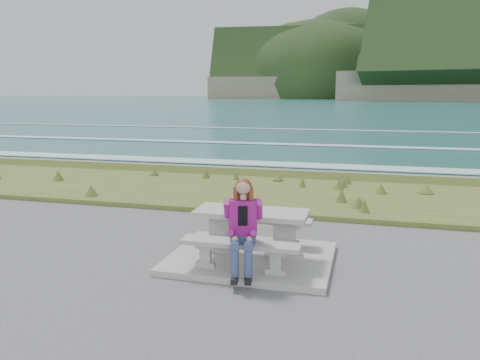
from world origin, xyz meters
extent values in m
cube|color=gray|center=(0.00, 0.00, 0.05)|extent=(2.60, 2.10, 0.10)
cube|color=gray|center=(-0.54, 0.00, 0.14)|extent=(0.62, 0.12, 0.08)
cube|color=gray|center=(-0.54, 0.00, 0.44)|extent=(0.34, 0.09, 0.51)
cube|color=gray|center=(-0.54, 0.00, 0.73)|extent=(0.62, 0.12, 0.08)
cube|color=gray|center=(0.54, 0.00, 0.14)|extent=(0.62, 0.12, 0.08)
cube|color=gray|center=(0.54, 0.00, 0.44)|extent=(0.34, 0.09, 0.51)
cube|color=gray|center=(0.54, 0.00, 0.73)|extent=(0.62, 0.12, 0.08)
cube|color=gray|center=(0.00, 0.00, 0.81)|extent=(1.80, 0.75, 0.08)
cube|color=gray|center=(-0.54, -0.70, 0.14)|extent=(0.30, 0.12, 0.08)
cube|color=gray|center=(-0.54, -0.70, 0.29)|extent=(0.17, 0.09, 0.22)
cube|color=gray|center=(-0.54, -0.70, 0.44)|extent=(0.30, 0.12, 0.08)
cube|color=gray|center=(0.54, -0.70, 0.14)|extent=(0.30, 0.12, 0.08)
cube|color=gray|center=(0.54, -0.70, 0.29)|extent=(0.17, 0.09, 0.22)
cube|color=gray|center=(0.54, -0.70, 0.44)|extent=(0.30, 0.12, 0.08)
cube|color=gray|center=(0.00, -0.70, 0.52)|extent=(1.80, 0.35, 0.07)
cube|color=gray|center=(-0.54, 0.70, 0.14)|extent=(0.30, 0.12, 0.08)
cube|color=gray|center=(-0.54, 0.70, 0.29)|extent=(0.17, 0.09, 0.22)
cube|color=gray|center=(-0.54, 0.70, 0.44)|extent=(0.30, 0.12, 0.08)
cube|color=gray|center=(0.54, 0.70, 0.14)|extent=(0.30, 0.12, 0.08)
cube|color=gray|center=(0.54, 0.70, 0.29)|extent=(0.17, 0.09, 0.22)
cube|color=gray|center=(0.54, 0.70, 0.44)|extent=(0.30, 0.12, 0.08)
cube|color=gray|center=(0.00, 0.70, 0.52)|extent=(1.80, 0.35, 0.07)
cube|color=#324C1C|center=(0.00, 5.00, 0.00)|extent=(160.00, 4.50, 0.22)
cube|color=#69604F|center=(0.00, 7.90, 0.00)|extent=(160.00, 0.80, 2.20)
plane|color=#215D5D|center=(0.00, 430.00, -1.80)|extent=(1600.00, 1600.00, 0.00)
cube|color=white|center=(0.00, 14.00, -1.74)|extent=(220.00, 3.00, 0.06)
cube|color=white|center=(0.00, 22.00, -1.74)|extent=(220.00, 2.00, 0.06)
cube|color=white|center=(0.00, 34.00, -1.74)|extent=(220.00, 1.40, 0.06)
cube|color=white|center=(0.00, 52.00, -1.74)|extent=(220.00, 1.00, 0.06)
cube|color=#69604F|center=(-40.00, 440.00, 7.20)|extent=(201.55, 149.04, 18.00)
ellipsoid|color=black|center=(-40.00, 440.00, 10.20)|extent=(211.86, 162.91, 117.56)
cube|color=navy|center=(0.09, -0.91, 0.38)|extent=(0.49, 0.75, 0.56)
cube|color=#8B1372|center=(0.05, -0.68, 0.92)|extent=(0.44, 0.30, 0.52)
sphere|color=tan|center=(0.05, -0.70, 1.37)|extent=(0.22, 0.22, 0.22)
sphere|color=#512A12|center=(0.05, -0.68, 1.38)|extent=(0.24, 0.24, 0.24)
camera|label=1|loc=(1.73, -7.08, 2.70)|focal=35.00mm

